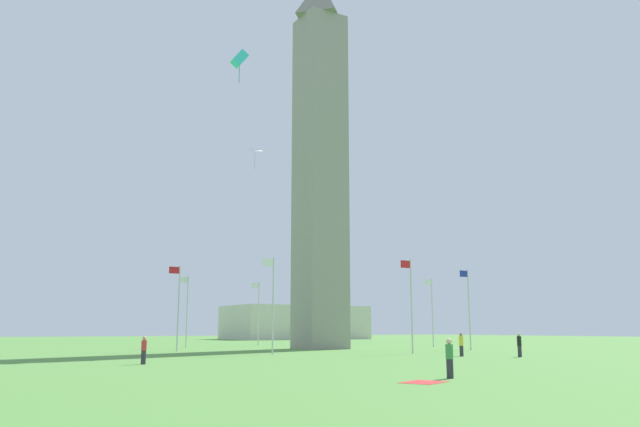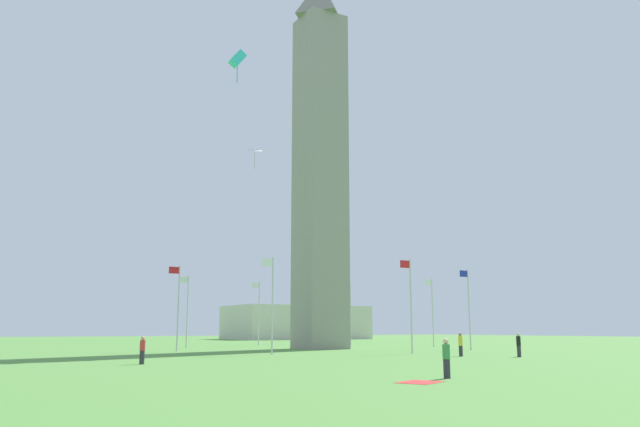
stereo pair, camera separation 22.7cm
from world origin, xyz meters
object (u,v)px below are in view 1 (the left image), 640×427
at_px(flagpole_se, 469,305).
at_px(person_yellow_shirt, 461,345).
at_px(obelisk_monument, 320,154).
at_px(person_red_shirt, 144,350).
at_px(flagpole_n, 178,304).
at_px(distant_building, 295,323).
at_px(picnic_blanket_near_first_person, 423,382).
at_px(person_black_shirt, 519,345).
at_px(flagpole_w, 258,310).
at_px(kite_cyan_box, 240,59).
at_px(flagpole_e, 411,301).
at_px(flagpole_nw, 187,308).
at_px(flagpole_ne, 272,300).
at_px(flagpole_sw, 350,311).
at_px(flagpole_s, 432,309).
at_px(person_green_shirt, 450,359).
at_px(kite_white_diamond, 255,151).

distance_m(flagpole_se, person_yellow_shirt, 15.51).
height_order(obelisk_monument, person_red_shirt, obelisk_monument).
xyz_separation_m(flagpole_n, person_yellow_shirt, (-15.49, 21.39, -3.51)).
distance_m(distant_building, picnic_blanket_near_first_person, 107.91).
distance_m(obelisk_monument, person_yellow_shirt, 29.52).
bearing_deg(person_black_shirt, flagpole_w, -5.78).
bearing_deg(kite_cyan_box, person_black_shirt, -173.24).
relative_size(obelisk_monument, distant_building, 1.55).
relative_size(flagpole_e, flagpole_nw, 1.00).
bearing_deg(flagpole_ne, flagpole_sw, -135.00).
bearing_deg(flagpole_s, flagpole_e, 45.00).
distance_m(flagpole_n, flagpole_ne, 11.83).
bearing_deg(flagpole_w, kite_cyan_box, 63.62).
bearing_deg(flagpole_n, kite_cyan_box, 78.06).
bearing_deg(person_yellow_shirt, person_red_shirt, 121.24).
height_order(flagpole_ne, person_green_shirt, flagpole_ne).
relative_size(flagpole_nw, picnic_blanket_near_first_person, 4.44).
bearing_deg(flagpole_se, person_green_shirt, 45.04).
bearing_deg(distant_building, kite_white_diamond, 59.16).
relative_size(flagpole_s, person_yellow_shirt, 4.53).
height_order(flagpole_ne, flagpole_se, same).
distance_m(flagpole_ne, flagpole_nw, 21.86).
relative_size(obelisk_monument, flagpole_e, 5.31).
bearing_deg(person_red_shirt, kite_cyan_box, -109.98).
height_order(flagpole_sw, person_black_shirt, flagpole_sw).
height_order(flagpole_sw, person_yellow_shirt, flagpole_sw).
bearing_deg(flagpole_sw, picnic_blanket_near_first_person, 59.80).
distance_m(kite_cyan_box, picnic_blanket_near_first_person, 20.52).
bearing_deg(person_black_shirt, distant_building, -27.01).
xyz_separation_m(distant_building, picnic_blanket_near_first_person, (46.31, 97.41, -3.36)).
bearing_deg(flagpole_w, person_yellow_shirt, 90.06).
relative_size(obelisk_monument, flagpole_ne, 5.31).
bearing_deg(flagpole_ne, person_black_shirt, 135.54).
relative_size(person_black_shirt, distant_building, 0.06).
xyz_separation_m(flagpole_sw, person_black_shirt, (8.01, 35.44, -3.50)).
height_order(obelisk_monument, flagpole_n, obelisk_monument).
bearing_deg(flagpole_nw, obelisk_monument, 135.16).
xyz_separation_m(flagpole_s, distant_building, (-13.09, -59.04, -1.02)).
bearing_deg(distant_building, kite_cyan_box, 60.05).
relative_size(person_green_shirt, picnic_blanket_near_first_person, 0.92).
bearing_deg(person_red_shirt, person_green_shirt, -103.95).
relative_size(flagpole_nw, person_green_shirt, 4.82).
relative_size(flagpole_w, person_yellow_shirt, 4.53).
bearing_deg(person_yellow_shirt, flagpole_w, 34.45).
bearing_deg(flagpole_e, picnic_blanket_near_first_person, 52.22).
bearing_deg(picnic_blanket_near_first_person, person_yellow_shirt, -136.36).
bearing_deg(person_green_shirt, person_black_shirt, -55.67).
bearing_deg(kite_cyan_box, flagpole_s, -143.28).
distance_m(person_black_shirt, distant_building, 87.43).
bearing_deg(flagpole_sw, flagpole_se, 90.00).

